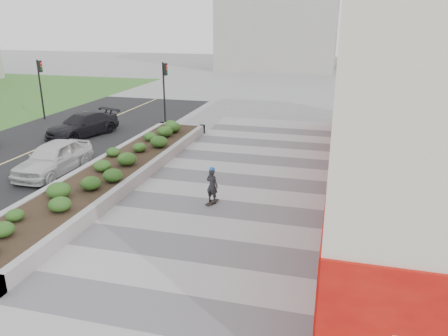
% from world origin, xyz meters
% --- Properties ---
extents(ground, '(160.00, 160.00, 0.00)m').
position_xyz_m(ground, '(0.00, 0.00, 0.00)').
color(ground, gray).
rests_on(ground, ground).
extents(walkway, '(8.00, 36.00, 0.01)m').
position_xyz_m(walkway, '(0.00, 3.00, 0.01)').
color(walkway, '#A8A8AD').
rests_on(walkway, ground).
extents(building, '(6.04, 24.08, 8.00)m').
position_xyz_m(building, '(6.98, 8.98, 3.98)').
color(building, beige).
rests_on(building, ground).
extents(planter, '(3.00, 18.00, 0.90)m').
position_xyz_m(planter, '(-5.50, 7.00, 0.42)').
color(planter, '#9E9EA0').
rests_on(planter, ground).
extents(traffic_signal_near, '(0.33, 0.28, 4.20)m').
position_xyz_m(traffic_signal_near, '(-7.23, 17.50, 2.76)').
color(traffic_signal_near, black).
rests_on(traffic_signal_near, ground).
extents(traffic_signal_far, '(0.33, 0.28, 4.20)m').
position_xyz_m(traffic_signal_far, '(-16.43, 17.00, 2.76)').
color(traffic_signal_far, black).
rests_on(traffic_signal_far, ground).
extents(manhole_cover, '(0.44, 0.44, 0.01)m').
position_xyz_m(manhole_cover, '(0.50, 3.00, 0.00)').
color(manhole_cover, '#595654').
rests_on(manhole_cover, ground).
extents(skateboarder, '(0.58, 0.75, 1.52)m').
position_xyz_m(skateboarder, '(-0.41, 5.36, 0.77)').
color(skateboarder, beige).
rests_on(skateboarder, ground).
extents(car_white, '(1.84, 4.49, 1.53)m').
position_xyz_m(car_white, '(-8.55, 6.89, 0.76)').
color(car_white, silver).
rests_on(car_white, ground).
extents(car_dark, '(3.37, 5.24, 1.41)m').
position_xyz_m(car_dark, '(-11.07, 13.37, 0.71)').
color(car_dark, black).
rests_on(car_dark, ground).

